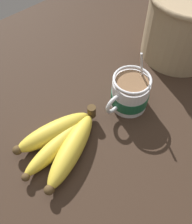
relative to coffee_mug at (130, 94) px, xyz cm
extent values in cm
cube|color=#332319|center=(2.35, 0.05, -6.01)|extent=(107.41, 107.41, 3.85)
cylinder|color=silver|center=(-0.11, 0.00, -0.13)|extent=(8.91, 8.91, 7.89)
cylinder|color=#195638|center=(-0.11, 0.00, -0.97)|extent=(9.11, 9.11, 3.11)
torus|color=silver|center=(5.20, 0.00, 0.37)|extent=(5.17, 0.90, 5.17)
cylinder|color=#846042|center=(-0.11, 0.00, 3.91)|extent=(7.71, 7.71, 0.40)
torus|color=silver|center=(-0.11, 0.00, 4.81)|extent=(8.91, 8.91, 0.60)
cylinder|color=silver|center=(-3.35, 0.00, 4.39)|extent=(3.86, 0.50, 14.06)
ellipsoid|color=silver|center=(-1.67, 0.00, -2.58)|extent=(3.00, 2.00, 0.80)
cylinder|color=#4C381E|center=(9.72, -2.72, -1.09)|extent=(2.00, 2.00, 3.00)
ellipsoid|color=gold|center=(19.23, -4.45, -1.78)|extent=(17.89, 7.64, 4.61)
sphere|color=#4C381E|center=(27.77, -6.01, -1.78)|extent=(2.07, 2.07, 2.07)
ellipsoid|color=gold|center=(20.20, -1.44, -2.16)|extent=(19.45, 6.13, 3.85)
sphere|color=#4C381E|center=(29.69, -0.28, -2.16)|extent=(1.73, 1.73, 1.73)
ellipsoid|color=gold|center=(19.19, 1.54, -1.80)|extent=(18.99, 11.86, 4.57)
sphere|color=#4C381E|center=(27.74, 5.39, -1.80)|extent=(2.06, 2.06, 2.06)
cylinder|color=tan|center=(-24.70, -3.95, 4.70)|extent=(20.71, 20.71, 17.55)
camera|label=1|loc=(31.86, 23.33, 45.44)|focal=40.00mm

